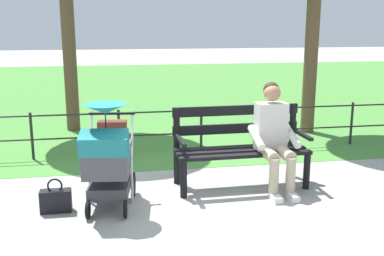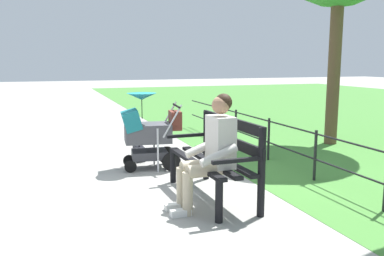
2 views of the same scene
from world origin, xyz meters
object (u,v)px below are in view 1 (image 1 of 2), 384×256
person_on_bench (274,134)px  stroller (108,155)px  park_bench (240,143)px  handbag (56,200)px

person_on_bench → stroller: person_on_bench is taller
park_bench → person_on_bench: size_ratio=1.26×
park_bench → person_on_bench: person_on_bench is taller
stroller → handbag: (0.56, 0.02, -0.47)m
park_bench → person_on_bench: 0.44m
park_bench → person_on_bench: (-0.35, 0.22, 0.15)m
park_bench → person_on_bench: bearing=147.5°
stroller → person_on_bench: bearing=-172.4°
park_bench → handbag: size_ratio=4.35×
park_bench → handbag: (2.14, 0.50, -0.40)m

